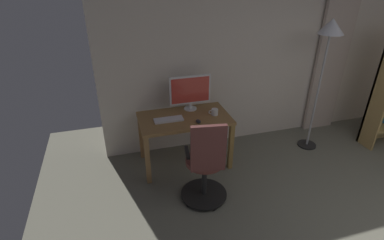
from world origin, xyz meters
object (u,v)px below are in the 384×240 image
(office_chair, at_px, (206,166))
(desk, at_px, (185,124))
(computer_keyboard, at_px, (169,120))
(mug_tea, at_px, (214,112))
(computer_monitor, at_px, (190,91))
(computer_mouse, at_px, (198,121))
(floor_lamp, at_px, (329,41))

(office_chair, bearing_deg, desk, 100.63)
(computer_keyboard, distance_m, mug_tea, 0.63)
(computer_monitor, height_order, mug_tea, computer_monitor)
(mug_tea, bearing_deg, desk, -6.71)
(computer_monitor, relative_size, computer_keyboard, 1.52)
(computer_keyboard, height_order, computer_mouse, computer_mouse)
(computer_mouse, relative_size, mug_tea, 0.76)
(computer_keyboard, height_order, mug_tea, mug_tea)
(desk, xyz_separation_m, mug_tea, (-0.41, 0.05, 0.15))
(computer_monitor, height_order, floor_lamp, floor_lamp)
(desk, distance_m, computer_monitor, 0.46)
(computer_mouse, height_order, floor_lamp, floor_lamp)
(computer_keyboard, xyz_separation_m, floor_lamp, (-2.18, 0.07, 0.89))
(office_chair, relative_size, mug_tea, 8.32)
(computer_mouse, bearing_deg, floor_lamp, -177.09)
(computer_monitor, bearing_deg, mug_tea, 133.97)
(desk, relative_size, computer_mouse, 12.06)
(computer_mouse, bearing_deg, computer_keyboard, -24.70)
(desk, bearing_deg, office_chair, 91.76)
(mug_tea, relative_size, floor_lamp, 0.07)
(computer_keyboard, distance_m, computer_mouse, 0.39)
(computer_monitor, bearing_deg, desk, 57.23)
(computer_monitor, relative_size, floor_lamp, 0.30)
(office_chair, height_order, mug_tea, office_chair)
(office_chair, distance_m, floor_lamp, 2.34)
(floor_lamp, bearing_deg, mug_tea, -2.19)
(computer_keyboard, bearing_deg, office_chair, 107.43)
(computer_keyboard, xyz_separation_m, computer_mouse, (-0.35, 0.16, 0.01))
(office_chair, bearing_deg, floor_lamp, 29.29)
(office_chair, distance_m, mug_tea, 0.90)
(office_chair, relative_size, computer_mouse, 10.96)
(desk, xyz_separation_m, floor_lamp, (-1.95, 0.11, 1.00))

